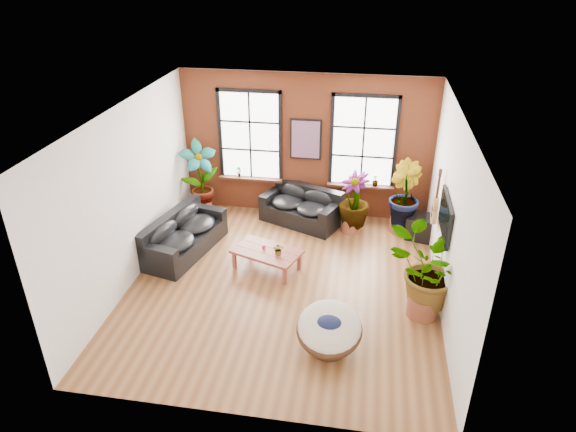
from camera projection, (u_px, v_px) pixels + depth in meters
name	position (u px, v px, depth m)	size (l,w,h in m)	color
room	(284.00, 204.00, 9.55)	(6.04, 6.54, 3.54)	brown
sofa_back	(302.00, 207.00, 12.42)	(2.08, 1.56, 0.86)	black
sofa_left	(182.00, 236.00, 11.20)	(1.40, 2.33, 0.86)	black
coffee_table	(267.00, 253.00, 10.59)	(1.55, 1.20, 0.53)	brown
papasan_chair	(329.00, 329.00, 8.42)	(1.10, 1.12, 0.82)	#442818
poster	(306.00, 139.00, 12.10)	(0.74, 0.06, 0.98)	black
tv_wall_unit	(442.00, 214.00, 9.61)	(0.13, 1.86, 1.20)	black
media_box	(422.00, 227.00, 11.77)	(0.78, 0.70, 0.56)	black
pot_back_left	(202.00, 207.00, 12.89)	(0.59, 0.59, 0.36)	brown
pot_back_right	(400.00, 224.00, 12.09)	(0.53, 0.53, 0.36)	brown
pot_right_wall	(422.00, 305.00, 9.33)	(0.71, 0.71, 0.41)	brown
pot_mid	(351.00, 224.00, 12.11)	(0.62, 0.62, 0.34)	brown
floor_plant_back_left	(200.00, 176.00, 12.46)	(0.93, 0.63, 1.77)	#103E13
floor_plant_back_right	(403.00, 195.00, 11.76)	(0.87, 0.70, 1.58)	#103E13
floor_plant_right_wall	(428.00, 272.00, 9.03)	(1.36, 1.18, 1.51)	#103E13
floor_plant_mid	(354.00, 200.00, 11.84)	(0.74, 0.74, 1.33)	#103E13
table_plant	(279.00, 249.00, 10.36)	(0.23, 0.20, 0.26)	#103E13
sill_plant_left	(239.00, 172.00, 12.72)	(0.14, 0.10, 0.27)	#103E13
sill_plant_right	(375.00, 180.00, 12.24)	(0.15, 0.15, 0.27)	#103E13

